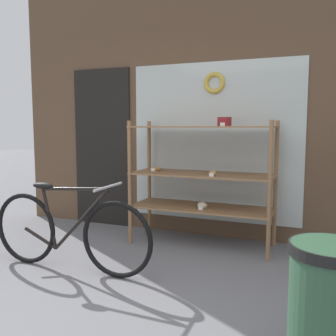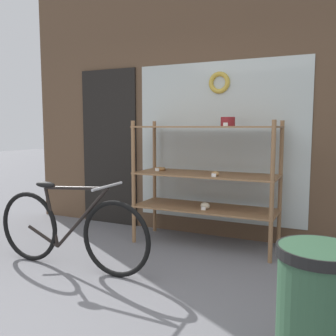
% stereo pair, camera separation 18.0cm
% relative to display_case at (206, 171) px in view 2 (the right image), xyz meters
% --- Properties ---
extents(ground_plane, '(30.00, 30.00, 0.00)m').
position_rel_display_case_xyz_m(ground_plane, '(-0.17, -2.14, -0.84)').
color(ground_plane, slate).
extents(storefront_facade, '(5.09, 0.13, 3.43)m').
position_rel_display_case_xyz_m(storefront_facade, '(-0.21, 0.42, 0.82)').
color(storefront_facade, brown).
rests_on(storefront_facade, ground_plane).
extents(display_case, '(1.59, 0.57, 1.44)m').
position_rel_display_case_xyz_m(display_case, '(0.00, 0.00, 0.00)').
color(display_case, '#8E6642').
rests_on(display_case, ground_plane).
extents(bicycle, '(1.71, 0.46, 0.83)m').
position_rel_display_case_xyz_m(bicycle, '(-0.93, -1.21, -0.47)').
color(bicycle, black).
rests_on(bicycle, ground_plane).
extents(trash_bin, '(0.45, 0.45, 0.71)m').
position_rel_display_case_xyz_m(trash_bin, '(1.29, -1.86, -0.46)').
color(trash_bin, '#2D5138').
rests_on(trash_bin, ground_plane).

